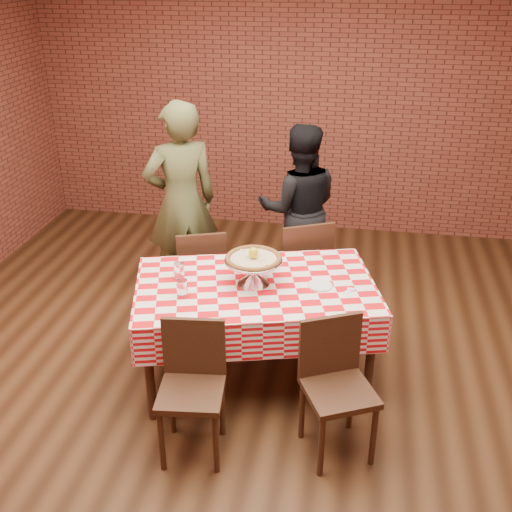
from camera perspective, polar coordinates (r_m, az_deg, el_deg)
name	(u,v)px	position (r m, az deg, el deg)	size (l,w,h in m)	color
ground	(240,389)	(4.48, -1.52, -12.20)	(6.00, 6.00, 0.00)	black
back_wall	(295,96)	(6.61, 3.62, 14.57)	(5.50, 5.50, 0.00)	brown
table	(256,332)	(4.39, -0.03, -7.03)	(1.61, 0.96, 0.75)	#3E2214
tablecloth	(256,302)	(4.26, -0.04, -4.27)	(1.64, 1.00, 0.28)	red
pizza_stand	(253,272)	(4.16, -0.24, -1.45)	(0.40, 0.40, 0.18)	silver
pizza	(253,259)	(4.12, -0.24, -0.29)	(0.38, 0.38, 0.03)	beige
lemon	(253,253)	(4.10, -0.24, 0.29)	(0.06, 0.06, 0.08)	yellow
water_glass_left	(182,288)	(4.05, -6.88, -2.98)	(0.07, 0.07, 0.12)	white
water_glass_right	(179,271)	(4.27, -7.14, -1.39)	(0.07, 0.07, 0.12)	white
side_plate	(320,286)	(4.18, 5.95, -2.74)	(0.17, 0.17, 0.01)	white
sweetener_packet_a	(348,292)	(4.14, 8.50, -3.34)	(0.05, 0.04, 0.01)	white
sweetener_packet_b	(351,289)	(4.17, 8.81, -3.07)	(0.05, 0.04, 0.01)	white
condiment_caddy	(255,256)	(4.40, -0.12, -0.04)	(0.11, 0.09, 0.15)	silver
chair_near_left	(191,396)	(3.75, -6.02, -12.77)	(0.38, 0.38, 0.86)	#3E2214
chair_near_right	(339,394)	(3.77, 7.71, -12.58)	(0.39, 0.39, 0.87)	#3E2214
chair_far_left	(201,274)	(5.04, -5.13, -1.67)	(0.38, 0.38, 0.86)	#3E2214
chair_far_right	(299,267)	(5.10, 4.00, -1.00)	(0.43, 0.43, 0.91)	#3E2214
diner_olive	(181,202)	(5.30, -6.94, 4.96)	(0.64, 0.42, 1.75)	#4D512D
diner_black	(299,209)	(5.46, 4.01, 4.41)	(0.74, 0.57, 1.52)	black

